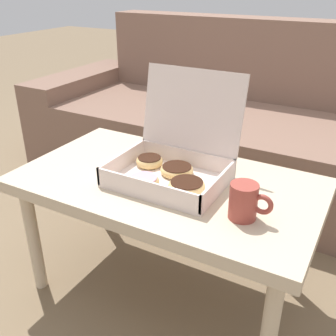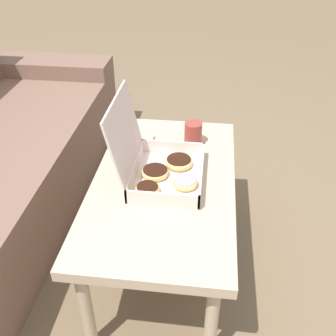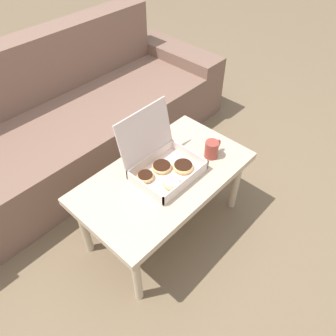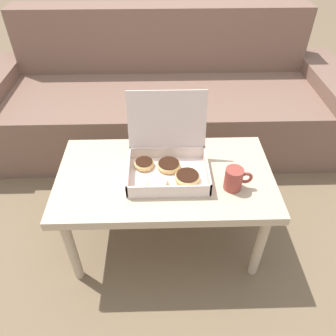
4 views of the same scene
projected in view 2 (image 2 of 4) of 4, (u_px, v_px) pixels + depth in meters
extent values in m
plane|color=#756047|center=(133.00, 259.00, 1.78)|extent=(12.00, 12.00, 0.00)
cube|color=#7A5B4C|center=(50.00, 95.00, 2.63)|extent=(0.24, 0.85, 0.50)
cube|color=#C6B293|center=(164.00, 184.00, 1.51)|extent=(0.96, 0.54, 0.04)
cylinder|color=#C6B293|center=(211.00, 323.00, 1.28)|extent=(0.04, 0.04, 0.42)
cylinder|color=#C6B293|center=(216.00, 173.00, 1.97)|extent=(0.04, 0.04, 0.42)
cylinder|color=#C6B293|center=(86.00, 309.00, 1.33)|extent=(0.04, 0.04, 0.42)
cylinder|color=#C6B293|center=(134.00, 167.00, 2.01)|extent=(0.04, 0.04, 0.42)
cube|color=silver|center=(168.00, 178.00, 1.51)|extent=(0.35, 0.26, 0.01)
cube|color=silver|center=(201.00, 173.00, 1.48)|extent=(0.35, 0.01, 0.06)
cube|color=silver|center=(135.00, 169.00, 1.50)|extent=(0.35, 0.01, 0.06)
cube|color=silver|center=(162.00, 199.00, 1.35)|extent=(0.01, 0.26, 0.06)
cube|color=silver|center=(173.00, 147.00, 1.63)|extent=(0.01, 0.26, 0.06)
cube|color=silver|center=(125.00, 133.00, 1.42)|extent=(0.35, 0.06, 0.26)
torus|color=#E5BC75|center=(185.00, 182.00, 1.45)|extent=(0.10, 0.10, 0.03)
cylinder|color=pink|center=(185.00, 181.00, 1.45)|extent=(0.08, 0.08, 0.01)
torus|color=#E5BC75|center=(179.00, 162.00, 1.56)|extent=(0.11, 0.11, 0.03)
cylinder|color=black|center=(179.00, 160.00, 1.56)|extent=(0.10, 0.10, 0.01)
torus|color=#E5BC75|center=(155.00, 172.00, 1.51)|extent=(0.11, 0.11, 0.03)
cylinder|color=black|center=(155.00, 171.00, 1.50)|extent=(0.09, 0.09, 0.01)
torus|color=#E5BC75|center=(147.00, 190.00, 1.42)|extent=(0.09, 0.09, 0.03)
cylinder|color=black|center=(147.00, 188.00, 1.41)|extent=(0.08, 0.08, 0.01)
cylinder|color=#993D33|center=(193.00, 133.00, 1.69)|extent=(0.08, 0.08, 0.10)
torus|color=#993D33|center=(194.00, 127.00, 1.73)|extent=(0.06, 0.01, 0.06)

